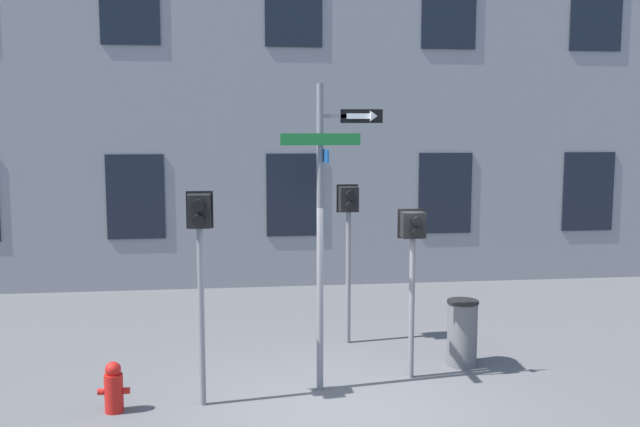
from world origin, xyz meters
name	(u,v)px	position (x,y,z in m)	size (l,w,h in m)	color
ground_plane	(343,411)	(0.00, 0.00, 0.00)	(60.00, 60.00, 0.00)	#515154
building_facade	(292,6)	(0.00, 7.41, 6.17)	(24.00, 0.63, 12.35)	gray
street_sign_pole	(325,213)	(-0.13, 0.77, 2.42)	(1.35, 0.73, 4.12)	slate
pedestrian_signal_left	(200,241)	(-1.77, 0.42, 2.14)	(0.34, 0.40, 2.76)	slate
pedestrian_signal_right	(413,247)	(1.14, 1.08, 1.89)	(0.38, 0.40, 2.41)	slate
pedestrian_signal_across	(349,220)	(0.52, 2.81, 2.05)	(0.36, 0.40, 2.63)	slate
fire_hydrant	(114,388)	(-2.87, 0.33, 0.31)	(0.39, 0.23, 0.65)	red
trash_bin	(462,333)	(2.03, 1.50, 0.50)	(0.47, 0.47, 1.00)	#59595B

